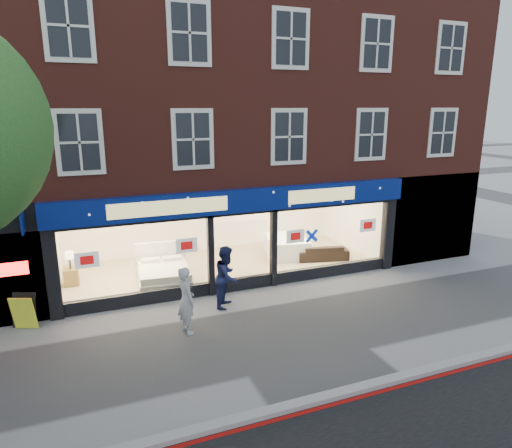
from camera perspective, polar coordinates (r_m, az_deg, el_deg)
ground at (r=12.25m, az=3.46°, el=-13.28°), size 120.00×120.00×0.00m
kerb_line at (r=9.95m, az=11.57°, el=-20.78°), size 60.00×0.10×0.01m
kerb_stone at (r=10.05m, az=10.93°, el=-19.95°), size 60.00×0.25×0.12m
showroom_floor at (r=16.73m, az=-4.22°, el=-5.29°), size 11.00×4.50×0.10m
building at (r=17.38m, az=-6.46°, el=17.61°), size 19.00×8.26×10.30m
display_bed at (r=15.26m, az=-11.49°, el=-6.05°), size 1.82×2.15×1.14m
bedside_table at (r=15.94m, az=-22.07°, el=-6.13°), size 0.48×0.48×0.55m
mattress_stack at (r=17.63m, az=3.81°, el=-2.82°), size 1.81×2.10×0.72m
sofa at (r=17.38m, az=8.26°, el=-3.48°), size 2.04×1.18×0.56m
a_board at (r=13.63m, az=-27.02°, el=-9.73°), size 0.73×0.61×0.96m
pedestrian_grey at (r=11.97m, az=-8.72°, el=-9.38°), size 0.54×0.72×1.78m
pedestrian_blue at (r=13.34m, az=-3.65°, el=-6.56°), size 1.07×1.12×1.83m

